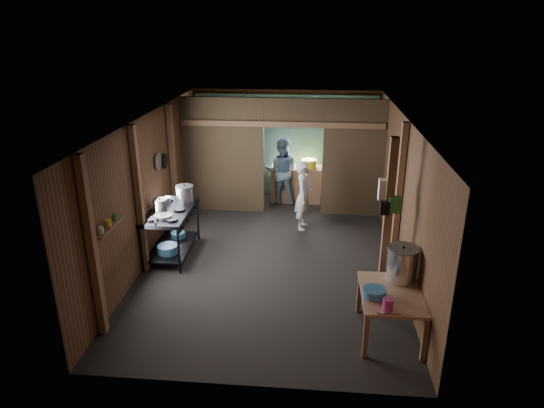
# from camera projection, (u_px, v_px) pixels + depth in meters

# --- Properties ---
(floor) EXTENTS (4.50, 7.00, 0.00)m
(floor) POSITION_uv_depth(u_px,v_px,m) (273.00, 255.00, 9.07)
(floor) COLOR black
(floor) RESTS_ON ground
(ceiling) EXTENTS (4.50, 7.00, 0.00)m
(ceiling) POSITION_uv_depth(u_px,v_px,m) (273.00, 117.00, 8.14)
(ceiling) COLOR #262525
(ceiling) RESTS_ON ground
(wall_back) EXTENTS (4.50, 0.00, 2.60)m
(wall_back) POSITION_uv_depth(u_px,v_px,m) (286.00, 143.00, 11.86)
(wall_back) COLOR brown
(wall_back) RESTS_ON ground
(wall_front) EXTENTS (4.50, 0.00, 2.60)m
(wall_front) POSITION_uv_depth(u_px,v_px,m) (245.00, 293.00, 5.35)
(wall_front) COLOR brown
(wall_front) RESTS_ON ground
(wall_left) EXTENTS (0.00, 7.00, 2.60)m
(wall_left) POSITION_uv_depth(u_px,v_px,m) (151.00, 186.00, 8.80)
(wall_left) COLOR brown
(wall_left) RESTS_ON ground
(wall_right) EXTENTS (0.00, 7.00, 2.60)m
(wall_right) POSITION_uv_depth(u_px,v_px,m) (401.00, 193.00, 8.42)
(wall_right) COLOR brown
(wall_right) RESTS_ON ground
(partition_left) EXTENTS (1.85, 0.10, 2.60)m
(partition_left) POSITION_uv_depth(u_px,v_px,m) (223.00, 156.00, 10.77)
(partition_left) COLOR brown
(partition_left) RESTS_ON floor
(partition_right) EXTENTS (1.35, 0.10, 2.60)m
(partition_right) POSITION_uv_depth(u_px,v_px,m) (353.00, 159.00, 10.52)
(partition_right) COLOR brown
(partition_right) RESTS_ON floor
(partition_header) EXTENTS (1.30, 0.10, 0.60)m
(partition_header) POSITION_uv_depth(u_px,v_px,m) (294.00, 112.00, 10.28)
(partition_header) COLOR brown
(partition_header) RESTS_ON wall_back
(turquoise_panel) EXTENTS (4.40, 0.06, 2.50)m
(turquoise_panel) POSITION_uv_depth(u_px,v_px,m) (285.00, 146.00, 11.83)
(turquoise_panel) COLOR #649B96
(turquoise_panel) RESTS_ON wall_back
(back_counter) EXTENTS (1.20, 0.50, 0.85)m
(back_counter) POSITION_uv_depth(u_px,v_px,m) (296.00, 184.00, 11.64)
(back_counter) COLOR brown
(back_counter) RESTS_ON floor
(wall_clock) EXTENTS (0.20, 0.03, 0.20)m
(wall_clock) POSITION_uv_depth(u_px,v_px,m) (296.00, 120.00, 11.54)
(wall_clock) COLOR silver
(wall_clock) RESTS_ON wall_back
(post_left_a) EXTENTS (0.10, 0.12, 2.60)m
(post_left_a) POSITION_uv_depth(u_px,v_px,m) (92.00, 249.00, 6.38)
(post_left_a) COLOR brown
(post_left_a) RESTS_ON floor
(post_left_b) EXTENTS (0.10, 0.12, 2.60)m
(post_left_b) POSITION_uv_depth(u_px,v_px,m) (139.00, 201.00, 8.05)
(post_left_b) COLOR brown
(post_left_b) RESTS_ON floor
(post_left_c) EXTENTS (0.10, 0.12, 2.60)m
(post_left_c) POSITION_uv_depth(u_px,v_px,m) (173.00, 167.00, 9.91)
(post_left_c) COLOR brown
(post_left_c) RESTS_ON floor
(post_right) EXTENTS (0.10, 0.12, 2.60)m
(post_right) POSITION_uv_depth(u_px,v_px,m) (398.00, 197.00, 8.24)
(post_right) COLOR brown
(post_right) RESTS_ON floor
(post_free) EXTENTS (0.12, 0.12, 2.60)m
(post_free) POSITION_uv_depth(u_px,v_px,m) (387.00, 222.00, 7.24)
(post_free) COLOR brown
(post_free) RESTS_ON floor
(cross_beam) EXTENTS (4.40, 0.12, 0.12)m
(cross_beam) POSITION_uv_depth(u_px,v_px,m) (282.00, 124.00, 10.34)
(cross_beam) COLOR brown
(cross_beam) RESTS_ON wall_left
(pan_lid_big) EXTENTS (0.03, 0.34, 0.34)m
(pan_lid_big) POSITION_uv_depth(u_px,v_px,m) (158.00, 162.00, 9.04)
(pan_lid_big) COLOR slate
(pan_lid_big) RESTS_ON wall_left
(pan_lid_small) EXTENTS (0.03, 0.30, 0.30)m
(pan_lid_small) POSITION_uv_depth(u_px,v_px,m) (165.00, 161.00, 9.45)
(pan_lid_small) COLOR black
(pan_lid_small) RESTS_ON wall_left
(wall_shelf) EXTENTS (0.14, 0.80, 0.03)m
(wall_shelf) POSITION_uv_depth(u_px,v_px,m) (109.00, 227.00, 6.80)
(wall_shelf) COLOR brown
(wall_shelf) RESTS_ON wall_left
(jar_white) EXTENTS (0.07, 0.07, 0.10)m
(jar_white) POSITION_uv_depth(u_px,v_px,m) (101.00, 230.00, 6.55)
(jar_white) COLOR silver
(jar_white) RESTS_ON wall_shelf
(jar_yellow) EXTENTS (0.08, 0.08, 0.10)m
(jar_yellow) POSITION_uv_depth(u_px,v_px,m) (108.00, 223.00, 6.78)
(jar_yellow) COLOR yellow
(jar_yellow) RESTS_ON wall_shelf
(jar_green) EXTENTS (0.06, 0.06, 0.10)m
(jar_green) POSITION_uv_depth(u_px,v_px,m) (114.00, 217.00, 6.98)
(jar_green) COLOR #2F8837
(jar_green) RESTS_ON wall_shelf
(bag_white) EXTENTS (0.22, 0.15, 0.32)m
(bag_white) POSITION_uv_depth(u_px,v_px,m) (386.00, 190.00, 7.15)
(bag_white) COLOR silver
(bag_white) RESTS_ON post_free
(bag_green) EXTENTS (0.16, 0.12, 0.24)m
(bag_green) POSITION_uv_depth(u_px,v_px,m) (395.00, 205.00, 7.07)
(bag_green) COLOR #2F8837
(bag_green) RESTS_ON post_free
(bag_black) EXTENTS (0.14, 0.10, 0.20)m
(bag_black) POSITION_uv_depth(u_px,v_px,m) (385.00, 208.00, 7.09)
(bag_black) COLOR black
(bag_black) RESTS_ON post_free
(gas_range) EXTENTS (0.78, 1.53, 0.90)m
(gas_range) POSITION_uv_depth(u_px,v_px,m) (172.00, 232.00, 8.93)
(gas_range) COLOR black
(gas_range) RESTS_ON floor
(prep_table) EXTENTS (0.83, 1.14, 0.67)m
(prep_table) POSITION_uv_depth(u_px,v_px,m) (390.00, 314.00, 6.66)
(prep_table) COLOR #A47651
(prep_table) RESTS_ON floor
(stove_pot_large) EXTENTS (0.41, 0.41, 0.34)m
(stove_pot_large) POSITION_uv_depth(u_px,v_px,m) (185.00, 194.00, 9.12)
(stove_pot_large) COLOR silver
(stove_pot_large) RESTS_ON gas_range
(stove_pot_med) EXTENTS (0.34, 0.34, 0.23)m
(stove_pot_med) POSITION_uv_depth(u_px,v_px,m) (160.00, 205.00, 8.74)
(stove_pot_med) COLOR silver
(stove_pot_med) RESTS_ON gas_range
(stove_saucepan) EXTENTS (0.18, 0.18, 0.11)m
(stove_saucepan) POSITION_uv_depth(u_px,v_px,m) (166.00, 200.00, 9.11)
(stove_saucepan) COLOR silver
(stove_saucepan) RESTS_ON gas_range
(frying_pan) EXTENTS (0.44, 0.59, 0.07)m
(frying_pan) POSITION_uv_depth(u_px,v_px,m) (164.00, 216.00, 8.42)
(frying_pan) COLOR slate
(frying_pan) RESTS_ON gas_range
(blue_tub_front) EXTENTS (0.37, 0.37, 0.15)m
(blue_tub_front) POSITION_uv_depth(u_px,v_px,m) (168.00, 249.00, 8.73)
(blue_tub_front) COLOR teal
(blue_tub_front) RESTS_ON gas_range
(blue_tub_back) EXTENTS (0.27, 0.27, 0.11)m
(blue_tub_back) POSITION_uv_depth(u_px,v_px,m) (178.00, 235.00, 9.36)
(blue_tub_back) COLOR teal
(blue_tub_back) RESTS_ON gas_range
(stock_pot) EXTENTS (0.51, 0.51, 0.52)m
(stock_pot) POSITION_uv_depth(u_px,v_px,m) (402.00, 264.00, 6.79)
(stock_pot) COLOR silver
(stock_pot) RESTS_ON prep_table
(wash_basin) EXTENTS (0.37, 0.37, 0.12)m
(wash_basin) POSITION_uv_depth(u_px,v_px,m) (374.00, 293.00, 6.43)
(wash_basin) COLOR teal
(wash_basin) RESTS_ON prep_table
(pink_bucket) EXTENTS (0.17, 0.17, 0.16)m
(pink_bucket) POSITION_uv_depth(u_px,v_px,m) (388.00, 304.00, 6.12)
(pink_bucket) COLOR #B2317E
(pink_bucket) RESTS_ON prep_table
(knife) EXTENTS (0.30, 0.07, 0.01)m
(knife) POSITION_uv_depth(u_px,v_px,m) (388.00, 313.00, 6.07)
(knife) COLOR silver
(knife) RESTS_ON prep_table
(yellow_tub) EXTENTS (0.36, 0.36, 0.20)m
(yellow_tub) POSITION_uv_depth(u_px,v_px,m) (309.00, 164.00, 11.43)
(yellow_tub) COLOR yellow
(yellow_tub) RESTS_ON back_counter
(red_cup) EXTENTS (0.12, 0.12, 0.13)m
(red_cup) POSITION_uv_depth(u_px,v_px,m) (284.00, 164.00, 11.49)
(red_cup) COLOR #BB0433
(red_cup) RESTS_ON back_counter
(cook) EXTENTS (0.42, 0.57, 1.46)m
(cook) POSITION_uv_depth(u_px,v_px,m) (304.00, 195.00, 9.99)
(cook) COLOR silver
(cook) RESTS_ON floor
(worker_back) EXTENTS (0.78, 0.61, 1.59)m
(worker_back) POSITION_uv_depth(u_px,v_px,m) (282.00, 171.00, 11.39)
(worker_back) COLOR slate
(worker_back) RESTS_ON floor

